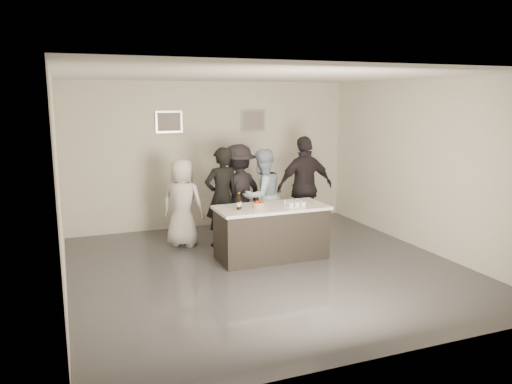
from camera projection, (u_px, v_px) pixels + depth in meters
floor at (267, 268)px, 7.96m from camera, size 6.00×6.00×0.00m
ceiling at (268, 76)px, 7.39m from camera, size 6.00×6.00×0.00m
wall_back at (212, 155)px, 10.42m from camera, size 6.00×0.04×3.00m
wall_front at (385, 219)px, 4.93m from camera, size 6.00×0.04×3.00m
wall_left at (59, 188)px, 6.60m from camera, size 0.04×6.00×3.00m
wall_right at (425, 166)px, 8.75m from camera, size 0.04×6.00×3.00m
picture_left at (169, 122)px, 9.94m from camera, size 0.54×0.04×0.44m
picture_right at (253, 120)px, 10.58m from camera, size 0.54×0.04×0.44m
bar_counter at (271, 232)px, 8.38m from camera, size 1.86×0.86×0.90m
cake at (259, 206)px, 8.16m from camera, size 0.20×0.20×0.08m
beer_bottle_a at (239, 201)px, 8.09m from camera, size 0.07×0.07×0.26m
beer_bottle_b at (239, 202)px, 8.02m from camera, size 0.07×0.07×0.26m
tumbler_cluster at (295, 203)px, 8.35m from camera, size 0.30×0.30×0.08m
candles at (261, 212)px, 7.87m from camera, size 0.24×0.08×0.01m
person_main_black at (222, 197)px, 9.00m from camera, size 0.72×0.53×1.81m
person_main_blue at (262, 196)px, 9.27m from camera, size 1.02×0.90×1.75m
person_guest_left at (183, 203)px, 9.04m from camera, size 0.93×0.87×1.60m
person_guest_right at (305, 187)px, 9.62m from camera, size 1.15×0.48×1.96m
person_guest_back at (238, 192)px, 9.50m from camera, size 1.35×1.10×1.82m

